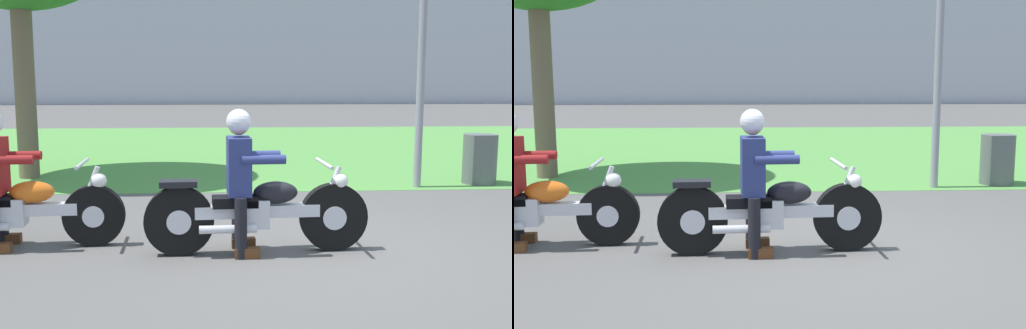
{
  "view_description": "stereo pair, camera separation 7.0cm",
  "coord_description": "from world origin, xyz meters",
  "views": [
    {
      "loc": [
        -0.82,
        -5.77,
        1.71
      ],
      "look_at": [
        -0.44,
        0.19,
        0.85
      ],
      "focal_mm": 42.21,
      "sensor_mm": 36.0,
      "label": 1
    },
    {
      "loc": [
        -0.75,
        -5.77,
        1.71
      ],
      "look_at": [
        -0.44,
        0.19,
        0.85
      ],
      "focal_mm": 42.21,
      "sensor_mm": 36.0,
      "label": 2
    }
  ],
  "objects": [
    {
      "name": "motorcycle_lead",
      "position": [
        -0.43,
        -0.01,
        0.41
      ],
      "size": [
        2.21,
        0.66,
        0.9
      ],
      "rotation": [
        0.0,
        0.0,
        0.05
      ],
      "color": "black",
      "rests_on": "ground"
    },
    {
      "name": "trash_can",
      "position": [
        3.44,
        3.67,
        0.4
      ],
      "size": [
        0.53,
        0.53,
        0.81
      ],
      "primitive_type": "cylinder",
      "color": "#595E5B",
      "rests_on": "ground"
    },
    {
      "name": "grass_verge",
      "position": [
        0.0,
        9.15,
        0.0
      ],
      "size": [
        60.0,
        12.0,
        0.01
      ],
      "primitive_type": "cube",
      "color": "#549342",
      "rests_on": "ground"
    },
    {
      "name": "stadium_facade",
      "position": [
        5.09,
        38.13,
        6.09
      ],
      "size": [
        63.26,
        8.0,
        12.18
      ],
      "primitive_type": "cube",
      "color": "silver",
      "rests_on": "ground"
    },
    {
      "name": "ground",
      "position": [
        0.0,
        0.0,
        0.0
      ],
      "size": [
        120.0,
        120.0,
        0.0
      ],
      "primitive_type": "plane",
      "color": "#565451"
    },
    {
      "name": "rider_lead",
      "position": [
        -0.6,
        -0.02,
        0.83
      ],
      "size": [
        0.56,
        0.48,
        1.42
      ],
      "rotation": [
        0.0,
        0.0,
        0.05
      ],
      "color": "black",
      "rests_on": "ground"
    },
    {
      "name": "motorcycle_follow",
      "position": [
        -2.87,
        0.3,
        0.39
      ],
      "size": [
        2.19,
        0.66,
        0.87
      ],
      "rotation": [
        0.0,
        0.0,
        0.05
      ],
      "color": "black",
      "rests_on": "ground"
    }
  ]
}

